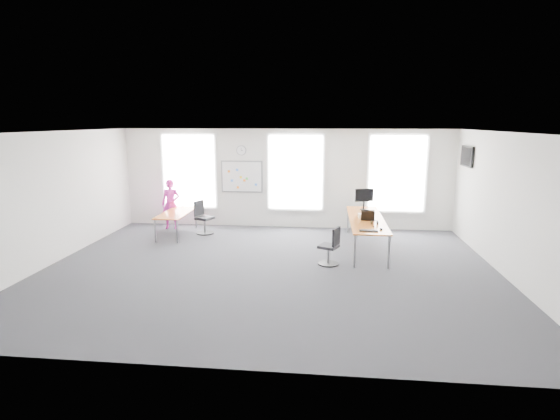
# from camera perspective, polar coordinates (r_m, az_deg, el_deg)

# --- Properties ---
(floor) EXTENTS (10.00, 10.00, 0.00)m
(floor) POSITION_cam_1_polar(r_m,az_deg,el_deg) (9.76, -1.45, -7.74)
(floor) COLOR #28282D
(floor) RESTS_ON ground
(ceiling) EXTENTS (10.00, 10.00, 0.00)m
(ceiling) POSITION_cam_1_polar(r_m,az_deg,el_deg) (9.22, -1.55, 10.16)
(ceiling) COLOR white
(ceiling) RESTS_ON ground
(wall_back) EXTENTS (10.00, 0.00, 10.00)m
(wall_back) POSITION_cam_1_polar(r_m,az_deg,el_deg) (13.30, 0.75, 4.10)
(wall_back) COLOR silver
(wall_back) RESTS_ON ground
(wall_front) EXTENTS (10.00, 0.00, 10.00)m
(wall_front) POSITION_cam_1_polar(r_m,az_deg,el_deg) (5.55, -6.92, -6.63)
(wall_front) COLOR silver
(wall_front) RESTS_ON ground
(wall_left) EXTENTS (0.00, 10.00, 10.00)m
(wall_left) POSITION_cam_1_polar(r_m,az_deg,el_deg) (11.18, -27.83, 1.33)
(wall_left) COLOR silver
(wall_left) RESTS_ON ground
(wall_right) EXTENTS (0.00, 10.00, 10.00)m
(wall_right) POSITION_cam_1_polar(r_m,az_deg,el_deg) (10.04, 28.09, 0.29)
(wall_right) COLOR silver
(wall_right) RESTS_ON ground
(window_left) EXTENTS (1.60, 0.06, 2.20)m
(window_left) POSITION_cam_1_polar(r_m,az_deg,el_deg) (13.85, -11.77, 4.99)
(window_left) COLOR silver
(window_left) RESTS_ON wall_back
(window_mid) EXTENTS (1.60, 0.06, 2.20)m
(window_mid) POSITION_cam_1_polar(r_m,az_deg,el_deg) (13.22, 2.04, 4.93)
(window_mid) COLOR silver
(window_mid) RESTS_ON wall_back
(window_right) EXTENTS (1.60, 0.06, 2.20)m
(window_right) POSITION_cam_1_polar(r_m,az_deg,el_deg) (13.36, 15.03, 4.61)
(window_right) COLOR silver
(window_right) RESTS_ON wall_back
(desk_right) EXTENTS (0.86, 3.24, 0.79)m
(desk_right) POSITION_cam_1_polar(r_m,az_deg,el_deg) (11.34, 11.19, -1.34)
(desk_right) COLOR #C57E29
(desk_right) RESTS_ON ground
(desk_left) EXTENTS (0.73, 1.82, 0.67)m
(desk_left) POSITION_cam_1_polar(r_m,az_deg,el_deg) (12.83, -13.38, -0.53)
(desk_left) COLOR #C57E29
(desk_left) RESTS_ON ground
(chair_right) EXTENTS (0.52, 0.52, 0.88)m
(chair_right) POSITION_cam_1_polar(r_m,az_deg,el_deg) (10.01, 6.64, -4.99)
(chair_right) COLOR black
(chair_right) RESTS_ON ground
(chair_left) EXTENTS (0.56, 0.56, 0.95)m
(chair_left) POSITION_cam_1_polar(r_m,az_deg,el_deg) (12.89, -10.01, -1.20)
(chair_left) COLOR black
(chair_left) RESTS_ON ground
(person) EXTENTS (0.58, 0.41, 1.51)m
(person) POSITION_cam_1_polar(r_m,az_deg,el_deg) (13.62, -14.07, 0.74)
(person) COLOR #C52699
(person) RESTS_ON ground
(whiteboard) EXTENTS (1.20, 0.03, 0.90)m
(whiteboard) POSITION_cam_1_polar(r_m,az_deg,el_deg) (13.46, -5.01, 4.36)
(whiteboard) COLOR white
(whiteboard) RESTS_ON wall_back
(wall_clock) EXTENTS (0.30, 0.04, 0.30)m
(wall_clock) POSITION_cam_1_polar(r_m,az_deg,el_deg) (13.38, -5.07, 7.76)
(wall_clock) COLOR gray
(wall_clock) RESTS_ON wall_back
(tv) EXTENTS (0.06, 0.90, 0.55)m
(tv) POSITION_cam_1_polar(r_m,az_deg,el_deg) (12.73, 23.24, 6.46)
(tv) COLOR black
(tv) RESTS_ON wall_right
(keyboard) EXTENTS (0.42, 0.18, 0.02)m
(keyboard) POSITION_cam_1_polar(r_m,az_deg,el_deg) (10.03, 11.49, -2.68)
(keyboard) COLOR black
(keyboard) RESTS_ON desk_right
(mouse) EXTENTS (0.09, 0.13, 0.05)m
(mouse) POSITION_cam_1_polar(r_m,az_deg,el_deg) (10.21, 13.07, -2.43)
(mouse) COLOR black
(mouse) RESTS_ON desk_right
(lens_cap) EXTENTS (0.08, 0.08, 0.01)m
(lens_cap) POSITION_cam_1_polar(r_m,az_deg,el_deg) (10.49, 12.19, -2.12)
(lens_cap) COLOR black
(lens_cap) RESTS_ON desk_right
(headphones) EXTENTS (0.18, 0.09, 0.10)m
(headphones) POSITION_cam_1_polar(r_m,az_deg,el_deg) (10.70, 12.21, -1.62)
(headphones) COLOR black
(headphones) RESTS_ON desk_right
(laptop_sleeve) EXTENTS (0.33, 0.21, 0.27)m
(laptop_sleeve) POSITION_cam_1_polar(r_m,az_deg,el_deg) (11.03, 11.40, -0.74)
(laptop_sleeve) COLOR black
(laptop_sleeve) RESTS_ON desk_right
(paper_stack) EXTENTS (0.32, 0.25, 0.10)m
(paper_stack) POSITION_cam_1_polar(r_m,az_deg,el_deg) (11.39, 10.96, -0.75)
(paper_stack) COLOR beige
(paper_stack) RESTS_ON desk_right
(monitor) EXTENTS (0.53, 0.23, 0.60)m
(monitor) POSITION_cam_1_polar(r_m,az_deg,el_deg) (12.32, 10.93, 1.65)
(monitor) COLOR black
(monitor) RESTS_ON desk_right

